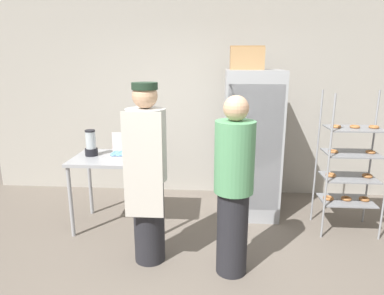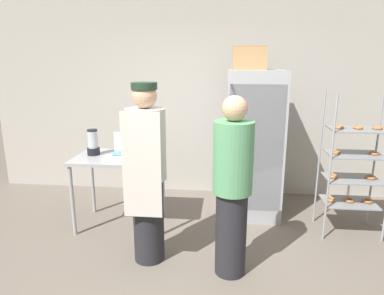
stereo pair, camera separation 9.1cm
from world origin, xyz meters
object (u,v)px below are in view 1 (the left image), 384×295
Objects in this scene: donut_box at (121,154)px; blender_pitcher at (91,144)px; person_customer at (234,187)px; person_baker at (147,173)px; refrigerator at (251,144)px; cardboard_storage_box at (247,58)px; baking_rack at (350,166)px.

blender_pitcher is (-0.38, 0.11, 0.09)m from donut_box.
donut_box is 1.47m from person_customer.
person_baker is (0.81, -0.75, -0.08)m from blender_pitcher.
blender_pitcher is at bearing 151.21° from person_customer.
person_customer is at bearing -28.79° from blender_pitcher.
donut_box is 0.92× the size of blender_pitcher.
refrigerator is 1.06m from cardboard_storage_box.
blender_pitcher is 0.18× the size of person_customer.
person_baker reaches higher than person_customer.
refrigerator reaches higher than person_baker.
blender_pitcher is 2.13m from cardboard_storage_box.
person_baker is 0.82m from person_customer.
cardboard_storage_box is at bearing 52.35° from person_baker.
person_baker is at bearing 169.89° from person_customer.
blender_pitcher is at bearing 164.00° from donut_box.
refrigerator is at bearing 48.25° from person_baker.
refrigerator is 4.50× the size of cardboard_storage_box.
donut_box is at bearing 147.80° from person_customer.
cardboard_storage_box reaches higher than blender_pitcher.
refrigerator is 6.03× the size of blender_pitcher.
refrigerator is at bearing 78.28° from person_customer.
person_customer is (0.81, -0.14, -0.06)m from person_baker.
donut_box is (-2.60, -0.15, 0.13)m from baking_rack.
baking_rack is 0.97× the size of person_customer.
blender_pitcher is 1.85m from person_customer.
refrigerator is at bearing 13.98° from blender_pitcher.
cardboard_storage_box is 0.25× the size of person_customer.
baking_rack is at bearing 20.03° from person_baker.
baking_rack is 0.92× the size of person_baker.
blender_pitcher is at bearing -163.20° from cardboard_storage_box.
person_customer is at bearing -97.60° from cardboard_storage_box.
cardboard_storage_box is (-1.17, 0.50, 1.19)m from baking_rack.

